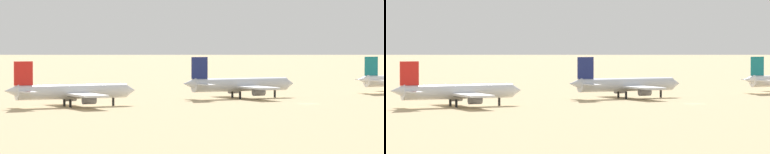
% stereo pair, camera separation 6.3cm
% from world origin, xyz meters
% --- Properties ---
extents(ground, '(4000.00, 4000.00, 0.00)m').
position_xyz_m(ground, '(0.00, 0.00, 0.00)').
color(ground, tan).
extents(ridge_center, '(457.03, 421.99, 61.36)m').
position_xyz_m(ridge_center, '(483.35, 1188.07, 30.68)').
color(ridge_center, gray).
rests_on(ridge_center, ground).
extents(parked_jet_red_3, '(31.80, 26.77, 10.50)m').
position_xyz_m(parked_jet_red_3, '(-54.01, 17.49, 3.44)').
color(parked_jet_red_3, silver).
rests_on(parked_jet_red_3, ground).
extents(parked_jet_navy_4, '(32.94, 27.72, 10.88)m').
position_xyz_m(parked_jet_navy_4, '(-2.27, 26.82, 3.57)').
color(parked_jet_navy_4, silver).
rests_on(parked_jet_navy_4, ground).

